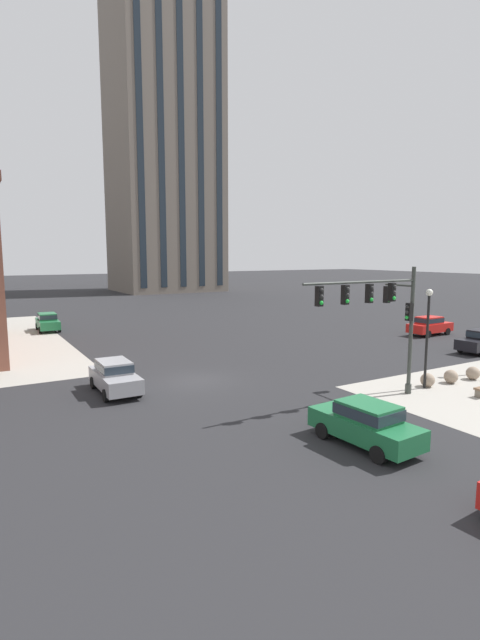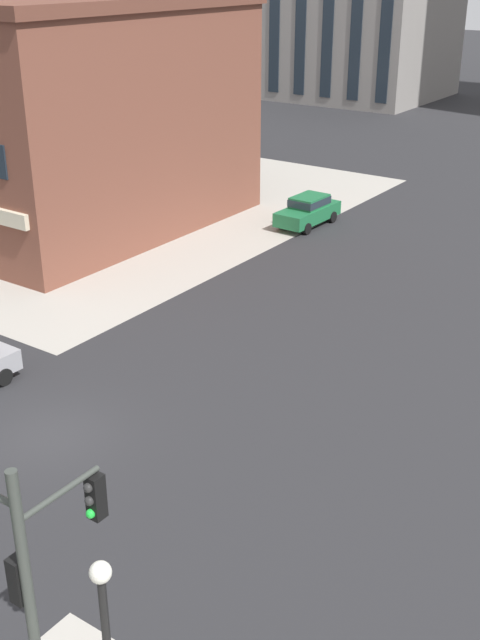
# 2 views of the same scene
# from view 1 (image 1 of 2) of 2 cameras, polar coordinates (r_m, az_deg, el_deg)

# --- Properties ---
(ground_plane) EXTENTS (320.00, 320.00, 0.00)m
(ground_plane) POSITION_cam_1_polar(r_m,az_deg,el_deg) (27.59, -5.23, -7.25)
(ground_plane) COLOR #262628
(traffic_signal_main) EXTENTS (7.16, 2.09, 6.56)m
(traffic_signal_main) POSITION_cam_1_polar(r_m,az_deg,el_deg) (24.49, 16.94, 1.13)
(traffic_signal_main) COLOR #383D38
(traffic_signal_main) RESTS_ON ground
(bollard_sphere_curb_a) EXTENTS (0.76, 0.76, 0.76)m
(bollard_sphere_curb_a) POSITION_cam_1_polar(r_m,az_deg,el_deg) (28.10, 21.53, -6.70)
(bollard_sphere_curb_a) COLOR gray
(bollard_sphere_curb_a) RESTS_ON ground
(bollard_sphere_curb_b) EXTENTS (0.76, 0.76, 0.76)m
(bollard_sphere_curb_b) POSITION_cam_1_polar(r_m,az_deg,el_deg) (29.39, 23.92, -6.20)
(bollard_sphere_curb_b) COLOR gray
(bollard_sphere_curb_b) RESTS_ON ground
(bollard_sphere_curb_c) EXTENTS (0.76, 0.76, 0.76)m
(bollard_sphere_curb_c) POSITION_cam_1_polar(r_m,az_deg,el_deg) (30.75, 26.10, -5.73)
(bollard_sphere_curb_c) COLOR gray
(bollard_sphere_curb_c) RESTS_ON ground
(street_lamp_corner_near) EXTENTS (0.36, 0.36, 5.37)m
(street_lamp_corner_near) POSITION_cam_1_polar(r_m,az_deg,el_deg) (27.19, 21.54, -0.74)
(street_lamp_corner_near) COLOR black
(street_lamp_corner_near) RESTS_ON ground
(car_main_northbound_near) EXTENTS (1.94, 4.43, 1.68)m
(car_main_northbound_near) POSITION_cam_1_polar(r_m,az_deg,el_deg) (25.85, -14.77, -6.41)
(car_main_northbound_near) COLOR #99999E
(car_main_northbound_near) RESTS_ON ground
(car_main_southbound_far) EXTENTS (2.00, 4.46, 1.68)m
(car_main_southbound_far) POSITION_cam_1_polar(r_m,az_deg,el_deg) (48.59, -22.03, -0.14)
(car_main_southbound_far) COLOR #1E6B3D
(car_main_southbound_far) RESTS_ON ground
(car_cross_westbound) EXTENTS (4.46, 2.02, 1.68)m
(car_cross_westbound) POSITION_cam_1_polar(r_m,az_deg,el_deg) (45.92, 21.75, -0.56)
(car_cross_westbound) COLOR red
(car_cross_westbound) RESTS_ON ground
(car_parked_curb) EXTENTS (2.11, 4.51, 1.68)m
(car_parked_curb) POSITION_cam_1_polar(r_m,az_deg,el_deg) (18.88, 14.83, -11.74)
(car_parked_curb) COLOR #1E6B3D
(car_parked_curb) RESTS_ON ground
(residential_tower_skyline_right) EXTENTS (19.63, 17.47, 63.10)m
(residential_tower_skyline_right) POSITION_cam_1_polar(r_m,az_deg,el_deg) (100.79, -9.16, 21.73)
(residential_tower_skyline_right) COLOR #70665B
(residential_tower_skyline_right) RESTS_ON ground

